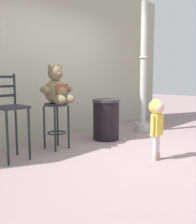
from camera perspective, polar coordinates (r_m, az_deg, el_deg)
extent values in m
plane|color=gray|center=(4.14, 7.73, -8.89)|extent=(24.00, 24.00, 0.00)
cube|color=#9F9F8A|center=(5.35, -10.11, 11.72)|extent=(7.11, 0.30, 3.13)
cylinder|color=#24202D|center=(4.37, -8.83, 1.59)|extent=(0.37, 0.37, 0.04)
cylinder|color=black|center=(4.23, -8.99, -3.68)|extent=(0.03, 0.03, 0.70)
cylinder|color=black|center=(4.41, -6.21, -3.18)|extent=(0.03, 0.03, 0.70)
cylinder|color=black|center=(4.45, -11.23, -3.18)|extent=(0.03, 0.03, 0.70)
cylinder|color=black|center=(4.61, -8.49, -2.73)|extent=(0.03, 0.03, 0.70)
torus|color=black|center=(4.44, -8.71, -4.34)|extent=(0.30, 0.30, 0.02)
sphere|color=brown|center=(4.35, -8.88, 4.27)|extent=(0.37, 0.37, 0.37)
cube|color=brown|center=(4.23, -7.59, 4.33)|extent=(0.23, 0.03, 0.22)
sphere|color=brown|center=(4.34, -8.96, 8.05)|extent=(0.24, 0.24, 0.24)
ellipsoid|color=brown|center=(4.27, -8.09, 7.88)|extent=(0.10, 0.08, 0.07)
sphere|color=black|center=(4.24, -7.85, 7.92)|extent=(0.03, 0.03, 0.03)
sphere|color=brown|center=(4.29, -9.86, 9.31)|extent=(0.10, 0.10, 0.10)
sphere|color=brown|center=(4.40, -8.14, 9.30)|extent=(0.10, 0.10, 0.10)
ellipsoid|color=brown|center=(4.19, -11.04, 4.60)|extent=(0.13, 0.21, 0.12)
ellipsoid|color=brown|center=(4.47, -6.44, 4.88)|extent=(0.13, 0.21, 0.12)
ellipsoid|color=brown|center=(4.17, -8.21, 2.61)|extent=(0.13, 0.31, 0.15)
ellipsoid|color=brown|center=(4.28, -6.50, 2.77)|extent=(0.13, 0.31, 0.15)
cylinder|color=#D7A98F|center=(3.92, 11.80, -9.22)|extent=(0.07, 0.07, 0.10)
cylinder|color=silver|center=(3.87, 11.88, -6.73)|extent=(0.05, 0.05, 0.25)
cylinder|color=#D7A98F|center=(3.99, 12.42, -8.94)|extent=(0.07, 0.07, 0.10)
cylinder|color=silver|center=(3.94, 12.49, -6.48)|extent=(0.05, 0.05, 0.25)
cube|color=gold|center=(3.85, 12.30, -2.59)|extent=(0.18, 0.10, 0.30)
cylinder|color=gold|center=(3.75, 11.45, -2.61)|extent=(0.04, 0.04, 0.26)
cylinder|color=gold|center=(3.94, 13.13, -2.15)|extent=(0.04, 0.04, 0.26)
sphere|color=#D8B293|center=(3.81, 12.41, 0.93)|extent=(0.18, 0.18, 0.18)
sphere|color=gold|center=(3.82, 12.11, 1.10)|extent=(0.20, 0.20, 0.20)
cylinder|color=black|center=(5.00, 1.70, -1.85)|extent=(0.48, 0.48, 0.70)
cylinder|color=#2D2D33|center=(4.95, 1.72, 2.43)|extent=(0.51, 0.51, 0.05)
cylinder|color=#A7A39A|center=(5.82, 9.26, -3.18)|extent=(0.32, 0.32, 0.18)
cylinder|color=#A5ABA0|center=(5.72, 9.55, 9.96)|extent=(0.13, 0.13, 2.47)
torus|color=#ADA89E|center=(5.73, 9.58, 11.20)|extent=(0.18, 0.18, 0.04)
cube|color=#24202D|center=(3.90, -17.81, 0.97)|extent=(0.39, 0.39, 0.03)
cylinder|color=black|center=(3.74, -18.48, -5.27)|extent=(0.03, 0.03, 0.73)
cylinder|color=black|center=(3.91, -14.26, -4.56)|extent=(0.03, 0.03, 0.73)
cylinder|color=black|center=(4.18, -16.78, -3.85)|extent=(0.03, 0.03, 0.73)
cylinder|color=black|center=(4.11, -17.12, 4.63)|extent=(0.03, 0.03, 0.44)
cube|color=black|center=(4.03, -19.08, 3.25)|extent=(0.33, 0.02, 0.04)
cube|color=black|center=(4.02, -19.17, 5.12)|extent=(0.33, 0.02, 0.04)
cube|color=black|center=(4.02, -19.25, 6.99)|extent=(0.33, 0.02, 0.04)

